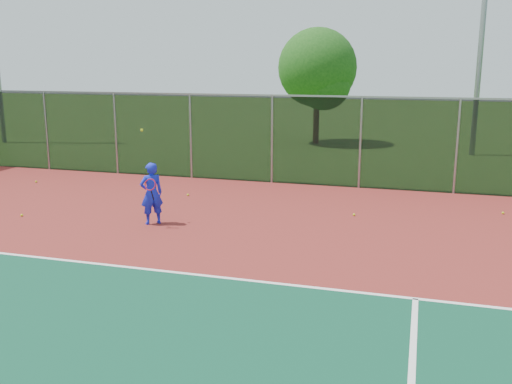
# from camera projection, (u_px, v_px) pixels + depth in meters

# --- Properties ---
(ground) EXTENTS (120.00, 120.00, 0.00)m
(ground) POSITION_uv_depth(u_px,v_px,m) (260.00, 369.00, 7.79)
(ground) COLOR #2F5D1A
(ground) RESTS_ON ground
(court_apron) EXTENTS (30.00, 20.00, 0.02)m
(court_apron) POSITION_uv_depth(u_px,v_px,m) (292.00, 309.00, 9.65)
(court_apron) COLOR maroon
(court_apron) RESTS_ON ground
(fence_back) EXTENTS (30.00, 0.06, 3.03)m
(fence_back) POSITION_uv_depth(u_px,v_px,m) (360.00, 142.00, 18.67)
(fence_back) COLOR black
(fence_back) RESTS_ON court_apron
(tennis_player) EXTENTS (0.69, 0.75, 2.45)m
(tennis_player) POSITION_uv_depth(u_px,v_px,m) (152.00, 193.00, 14.58)
(tennis_player) COLOR #1725DA
(tennis_player) RESTS_ON court_apron
(practice_ball_0) EXTENTS (0.07, 0.07, 0.07)m
(practice_ball_0) POSITION_uv_depth(u_px,v_px,m) (36.00, 182.00, 19.80)
(practice_ball_0) COLOR #BCD318
(practice_ball_0) RESTS_ON court_apron
(practice_ball_1) EXTENTS (0.07, 0.07, 0.07)m
(practice_ball_1) POSITION_uv_depth(u_px,v_px,m) (354.00, 215.00, 15.49)
(practice_ball_1) COLOR #BCD318
(practice_ball_1) RESTS_ON court_apron
(practice_ball_2) EXTENTS (0.07, 0.07, 0.07)m
(practice_ball_2) POSITION_uv_depth(u_px,v_px,m) (22.00, 215.00, 15.44)
(practice_ball_2) COLOR #BCD318
(practice_ball_2) RESTS_ON court_apron
(practice_ball_3) EXTENTS (0.07, 0.07, 0.07)m
(practice_ball_3) POSITION_uv_depth(u_px,v_px,m) (188.00, 195.00, 17.82)
(practice_ball_3) COLOR #BCD318
(practice_ball_3) RESTS_ON court_apron
(practice_ball_6) EXTENTS (0.07, 0.07, 0.07)m
(practice_ball_6) POSITION_uv_depth(u_px,v_px,m) (503.00, 213.00, 15.67)
(practice_ball_6) COLOR #BCD318
(practice_ball_6) RESTS_ON court_apron
(tree_back_left) EXTENTS (3.98, 3.98, 5.84)m
(tree_back_left) POSITION_uv_depth(u_px,v_px,m) (319.00, 71.00, 28.68)
(tree_back_left) COLOR #3B2615
(tree_back_left) RESTS_ON ground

